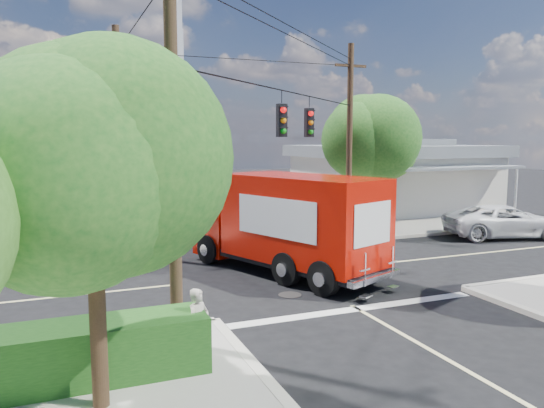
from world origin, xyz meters
TOP-DOWN VIEW (x-y plane):
  - ground at (0.00, 0.00)m, footprint 120.00×120.00m
  - sidewalk_ne at (10.88, 10.88)m, footprint 14.12×14.12m
  - road_markings at (0.00, -1.47)m, footprint 32.00×32.00m
  - building_ne at (12.50, 11.97)m, footprint 11.80×10.20m
  - radio_tower at (0.50, 20.00)m, footprint 0.80×0.80m
  - tree_sw_front at (-6.99, -7.54)m, footprint 3.88×3.78m
  - tree_ne_front at (7.21, 6.76)m, footprint 4.21×4.14m
  - tree_ne_back at (9.81, 8.96)m, footprint 3.77×3.66m
  - palm_nw_front at (-7.50, 7.50)m, footprint 3.01×3.08m
  - palm_nw_back at (-9.50, 9.00)m, footprint 3.01×3.08m
  - utility_poles at (-1.58, 1.60)m, footprint 12.00×10.68m
  - picket_fence at (-7.80, -5.60)m, footprint 5.94×0.06m
  - hedge_sw at (-8.00, -6.40)m, footprint 6.20×1.20m
  - vending_boxes at (6.50, 6.20)m, footprint 1.90×0.50m
  - delivery_truck at (-0.23, 0.06)m, footprint 5.05×8.25m
  - parked_car at (12.09, 2.35)m, footprint 6.04×4.00m
  - pedestrian at (-5.01, -6.43)m, footprint 0.68×0.64m

SIDE VIEW (x-z plane):
  - ground at x=0.00m, z-range 0.00..0.00m
  - road_markings at x=0.00m, z-range 0.00..0.01m
  - sidewalk_ne at x=10.88m, z-range 0.00..0.14m
  - picket_fence at x=-7.80m, z-range 0.18..1.18m
  - hedge_sw at x=-8.00m, z-range 0.14..1.24m
  - vending_boxes at x=6.50m, z-range 0.14..1.24m
  - parked_car at x=12.09m, z-range 0.00..1.54m
  - pedestrian at x=-5.01m, z-range 0.14..1.69m
  - delivery_truck at x=-0.23m, z-range 0.03..3.47m
  - building_ne at x=12.50m, z-range 0.07..4.57m
  - tree_ne_back at x=9.81m, z-range 1.27..7.10m
  - tree_sw_front at x=-6.99m, z-range 1.32..7.35m
  - palm_nw_back at x=-9.50m, z-range 2.08..7.27m
  - utility_poles at x=-1.58m, z-range 0.17..9.17m
  - tree_ne_front at x=7.21m, z-range 1.44..8.09m
  - palm_nw_front at x=-7.50m, z-range 2.25..7.84m
  - radio_tower at x=0.50m, z-range -2.86..14.14m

